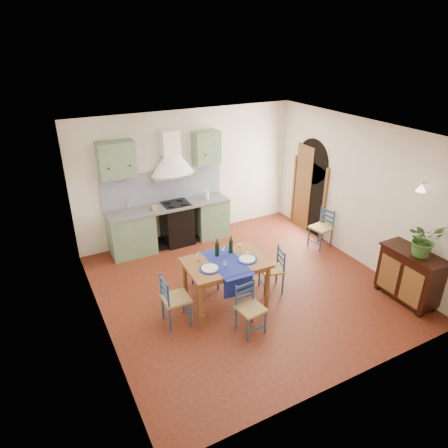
% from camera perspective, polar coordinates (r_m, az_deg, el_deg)
% --- Properties ---
extents(floor, '(5.00, 5.00, 0.00)m').
position_cam_1_polar(floor, '(7.38, 3.08, -8.95)').
color(floor, '#481A0F').
rests_on(floor, ground).
extents(back_wall, '(5.00, 0.96, 2.80)m').
position_cam_1_polar(back_wall, '(8.55, -7.31, 3.89)').
color(back_wall, white).
rests_on(back_wall, ground).
extents(right_wall, '(0.26, 5.00, 2.80)m').
position_cam_1_polar(right_wall, '(8.37, 17.25, 4.54)').
color(right_wall, white).
rests_on(right_wall, ground).
extents(left_wall, '(0.04, 5.00, 2.80)m').
position_cam_1_polar(left_wall, '(5.93, -17.95, -3.72)').
color(left_wall, white).
rests_on(left_wall, ground).
extents(ceiling, '(5.00, 5.00, 0.01)m').
position_cam_1_polar(ceiling, '(6.24, 3.69, 12.81)').
color(ceiling, white).
rests_on(ceiling, back_wall).
extents(dining_table, '(1.36, 1.03, 1.16)m').
position_cam_1_polar(dining_table, '(6.53, 0.31, -6.11)').
color(dining_table, brown).
rests_on(dining_table, ground).
extents(chair_near, '(0.41, 0.41, 0.81)m').
position_cam_1_polar(chair_near, '(6.19, 3.70, -11.89)').
color(chair_near, navy).
rests_on(chair_near, ground).
extents(chair_far, '(0.43, 0.43, 0.88)m').
position_cam_1_polar(chair_far, '(7.11, -2.65, -6.02)').
color(chair_far, navy).
rests_on(chair_far, ground).
extents(chair_left, '(0.42, 0.42, 0.87)m').
position_cam_1_polar(chair_left, '(6.34, -7.13, -10.63)').
color(chair_left, navy).
rests_on(chair_left, ground).
extents(chair_right, '(0.47, 0.47, 0.82)m').
position_cam_1_polar(chair_right, '(7.13, 7.03, -6.42)').
color(chair_right, navy).
rests_on(chair_right, ground).
extents(chair_spare, '(0.45, 0.45, 0.85)m').
position_cam_1_polar(chair_spare, '(8.75, 13.81, -0.52)').
color(chair_spare, navy).
rests_on(chair_spare, ground).
extents(sideboard, '(0.50, 1.05, 0.94)m').
position_cam_1_polar(sideboard, '(7.47, 24.98, -6.52)').
color(sideboard, black).
rests_on(sideboard, ground).
extents(potted_plant, '(0.61, 0.56, 0.57)m').
position_cam_1_polar(potted_plant, '(7.09, 26.69, -1.99)').
color(potted_plant, '#2F5722').
rests_on(potted_plant, sideboard).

